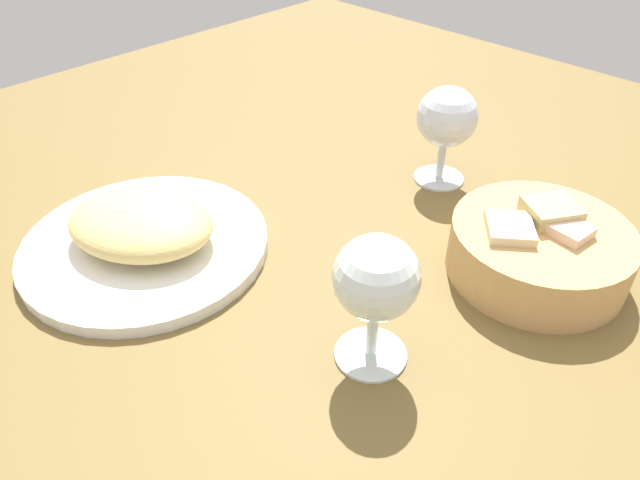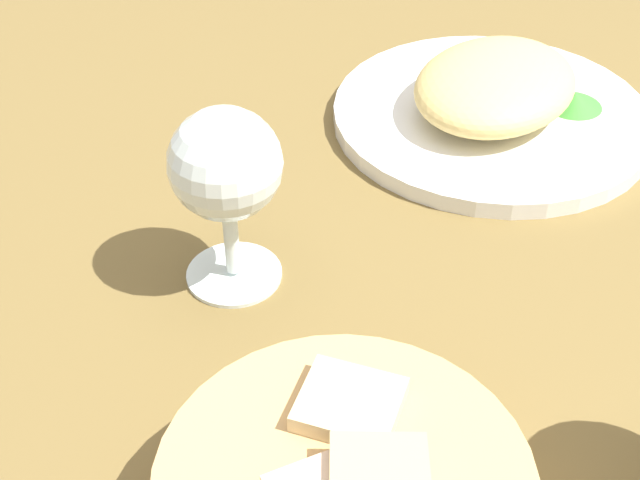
{
  "view_description": "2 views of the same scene",
  "coord_description": "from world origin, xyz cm",
  "px_view_note": "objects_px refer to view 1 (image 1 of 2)",
  "views": [
    {
      "loc": [
        34.41,
        -37.23,
        40.1
      ],
      "look_at": [
        2.43,
        -4.76,
        5.18
      ],
      "focal_mm": 33.11,
      "sensor_mm": 36.0,
      "label": 1
    },
    {
      "loc": [
        31.31,
        32.13,
        40.17
      ],
      "look_at": [
        7.87,
        -5.67,
        3.23
      ],
      "focal_mm": 49.76,
      "sensor_mm": 36.0,
      "label": 2
    }
  ],
  "objects_px": {
    "plate": "(146,245)",
    "bread_basket": "(538,249)",
    "wine_glass_far": "(447,121)",
    "wine_glass_near": "(376,283)"
  },
  "relations": [
    {
      "from": "plate",
      "to": "bread_basket",
      "type": "height_order",
      "value": "bread_basket"
    },
    {
      "from": "bread_basket",
      "to": "wine_glass_far",
      "type": "relative_size",
      "value": 1.45
    },
    {
      "from": "wine_glass_far",
      "to": "wine_glass_near",
      "type": "bearing_deg",
      "value": -65.36
    },
    {
      "from": "plate",
      "to": "wine_glass_far",
      "type": "relative_size",
      "value": 2.12
    },
    {
      "from": "bread_basket",
      "to": "wine_glass_near",
      "type": "distance_m",
      "value": 0.22
    },
    {
      "from": "plate",
      "to": "wine_glass_near",
      "type": "relative_size",
      "value": 2.07
    },
    {
      "from": "plate",
      "to": "wine_glass_far",
      "type": "distance_m",
      "value": 0.38
    },
    {
      "from": "bread_basket",
      "to": "plate",
      "type": "bearing_deg",
      "value": -140.38
    },
    {
      "from": "plate",
      "to": "wine_glass_far",
      "type": "xyz_separation_m",
      "value": [
        0.14,
        0.35,
        0.08
      ]
    },
    {
      "from": "wine_glass_near",
      "to": "wine_glass_far",
      "type": "relative_size",
      "value": 1.03
    }
  ]
}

